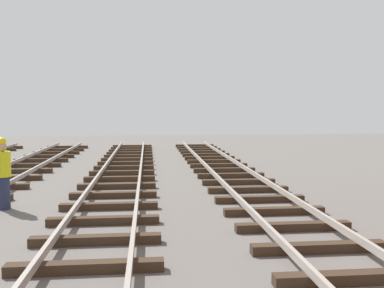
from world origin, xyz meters
The scene contains 1 object.
track_worker_foreground centered at (-5.60, 10.95, 0.93)m, with size 0.40×0.40×1.87m.
Camera 1 is at (-1.88, -0.42, 2.64)m, focal length 40.15 mm.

